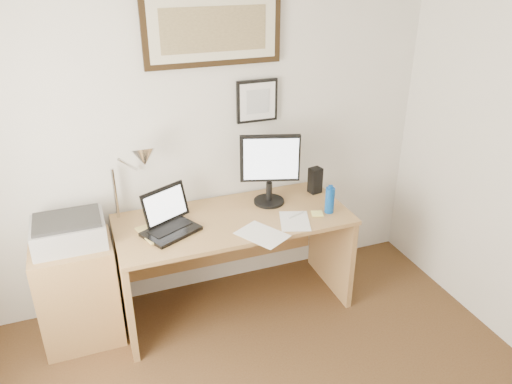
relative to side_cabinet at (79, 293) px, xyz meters
name	(u,v)px	position (x,y,z in m)	size (l,w,h in m)	color
wall_back	(195,134)	(0.92, 0.32, 0.89)	(3.50, 0.02, 2.50)	silver
side_cabinet	(79,293)	(0.00, 0.00, 0.00)	(0.50, 0.40, 0.73)	#9D7241
water_bottle	(330,200)	(1.72, -0.21, 0.48)	(0.06, 0.06, 0.19)	#0B4498
bottle_cap	(331,187)	(1.72, -0.21, 0.58)	(0.03, 0.03, 0.02)	#0B4498
speaker	(315,180)	(1.77, 0.12, 0.48)	(0.09, 0.08, 0.20)	black
paper_sheet_a	(262,235)	(1.17, -0.33, 0.39)	(0.22, 0.31, 0.00)	white
paper_sheet_b	(295,221)	(1.44, -0.24, 0.39)	(0.19, 0.28, 0.00)	white
sticky_pad	(317,214)	(1.63, -0.21, 0.39)	(0.08, 0.08, 0.01)	#FDF278
marker_pen	(296,215)	(1.48, -0.17, 0.39)	(0.02, 0.02, 0.14)	silver
book	(143,237)	(0.44, -0.10, 0.39)	(0.18, 0.25, 0.02)	tan
desk	(231,241)	(1.07, 0.04, 0.15)	(1.60, 0.70, 0.75)	#9D7241
laptop	(169,222)	(0.63, -0.05, 0.44)	(0.41, 0.43, 0.26)	black
lcd_monitor	(270,166)	(1.38, 0.07, 0.68)	(0.41, 0.22, 0.52)	black
printer	(69,231)	(0.01, 0.03, 0.45)	(0.44, 0.34, 0.18)	#A8A8AB
desk_lamp	(141,160)	(0.51, 0.13, 0.82)	(0.29, 0.27, 0.53)	silver
picture_large	(213,29)	(1.07, 0.29, 1.59)	(0.92, 0.04, 0.47)	black
picture_small	(257,101)	(1.37, 0.29, 1.09)	(0.30, 0.03, 0.30)	black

